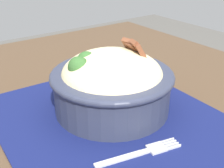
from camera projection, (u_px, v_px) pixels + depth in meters
The scene contains 4 objects.
table at pixel (105, 155), 0.52m from camera, with size 1.09×0.98×0.73m.
placemat at pixel (114, 122), 0.50m from camera, with size 0.42×0.36×0.00m, color #11194C.
bowl at pixel (112, 82), 0.51m from camera, with size 0.25×0.25×0.13m.
fork at pixel (142, 152), 0.42m from camera, with size 0.04×0.14×0.00m.
Camera 1 is at (0.34, -0.23, 1.01)m, focal length 46.25 mm.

